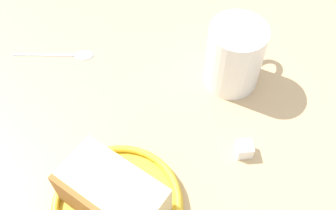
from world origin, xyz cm
name	(u,v)px	position (x,y,z in cm)	size (l,w,h in cm)	color
ground_plane	(180,151)	(0.00, 0.00, -1.71)	(115.30, 115.30, 3.41)	tan
small_plate	(118,204)	(-9.55, -5.93, 0.95)	(15.33, 15.33, 1.92)	yellow
cake_slice	(113,195)	(-9.76, -6.10, 4.19)	(12.04, 12.91, 6.16)	#9E662D
tea_mug	(235,55)	(10.42, 8.38, 5.03)	(9.25, 8.04, 9.87)	white
teaspoon	(70,54)	(-11.19, 19.60, 0.35)	(12.19, 4.97, 0.80)	silver
sugar_cube	(244,149)	(7.40, -3.50, 0.98)	(1.96, 1.96, 1.96)	white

